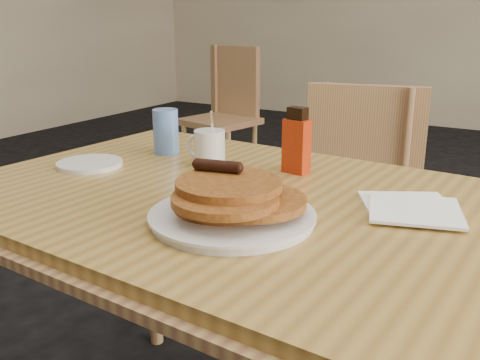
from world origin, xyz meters
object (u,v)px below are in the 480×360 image
at_px(main_table, 241,212).
at_px(chair_main_far, 352,195).
at_px(coffee_mug, 209,148).
at_px(chair_wall_extra, 227,104).
at_px(blue_tumbler, 166,131).
at_px(pancake_plate, 232,206).
at_px(syrup_bottle, 297,143).

relative_size(main_table, chair_main_far, 1.51).
distance_m(chair_main_far, coffee_mug, 0.67).
relative_size(chair_wall_extra, blue_tumbler, 7.57).
distance_m(chair_wall_extra, pancake_plate, 2.66).
xyz_separation_m(chair_wall_extra, pancake_plate, (1.42, -2.24, 0.23)).
distance_m(chair_main_far, syrup_bottle, 0.60).
bearing_deg(chair_main_far, blue_tumbler, -136.95).
height_order(syrup_bottle, blue_tumbler, syrup_bottle).
bearing_deg(coffee_mug, chair_main_far, 78.99).
bearing_deg(coffee_mug, blue_tumbler, 169.77).
bearing_deg(main_table, pancake_plate, -65.25).
bearing_deg(coffee_mug, chair_wall_extra, 127.56).
bearing_deg(blue_tumbler, main_table, -29.73).
bearing_deg(chair_wall_extra, syrup_bottle, -41.99).
height_order(main_table, blue_tumbler, blue_tumbler).
height_order(chair_wall_extra, coffee_mug, chair_wall_extra).
xyz_separation_m(pancake_plate, coffee_mug, (-0.25, 0.30, 0.02)).
relative_size(main_table, pancake_plate, 4.35).
bearing_deg(pancake_plate, chair_main_far, 94.18).
xyz_separation_m(main_table, blue_tumbler, (-0.37, 0.21, 0.10)).
bearing_deg(syrup_bottle, pancake_plate, -75.41).
height_order(main_table, chair_main_far, chair_main_far).
height_order(main_table, coffee_mug, coffee_mug).
xyz_separation_m(main_table, pancake_plate, (0.07, -0.14, 0.07)).
height_order(pancake_plate, blue_tumbler, blue_tumbler).
distance_m(pancake_plate, syrup_bottle, 0.37).
relative_size(chair_main_far, pancake_plate, 2.87).
xyz_separation_m(main_table, chair_main_far, (0.00, 0.75, -0.18)).
bearing_deg(blue_tumbler, chair_wall_extra, 117.53).
xyz_separation_m(syrup_bottle, blue_tumbler, (-0.39, -0.01, -0.01)).
distance_m(syrup_bottle, blue_tumbler, 0.39).
bearing_deg(chair_wall_extra, main_table, -45.45).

